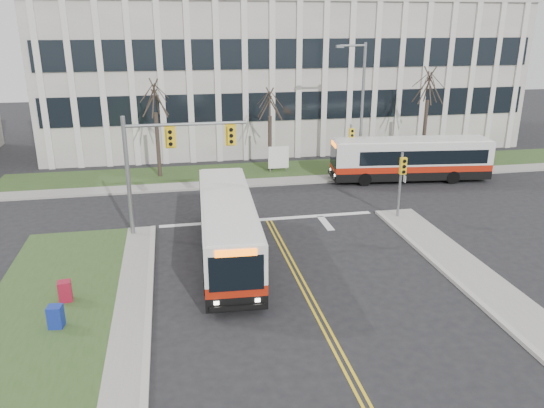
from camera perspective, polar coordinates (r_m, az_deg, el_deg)
The scene contains 19 objects.
ground at distance 22.41m, azimuth 3.45°, elevation -8.93°, with size 120.00×120.00×0.00m, color black.
grass_verge at distance 18.25m, azimuth -25.73°, elevation -17.97°, with size 5.00×26.00×0.12m, color #2F4A1F.
sidewalk_west at distance 17.67m, azimuth -15.85°, elevation -17.92°, with size 1.20×26.00×0.14m, color #9E9B93.
sidewalk_east at distance 21.59m, azimuth 27.18°, elevation -12.15°, with size 2.00×26.00×0.14m, color #9E9B93.
sidewalk_cross at distance 37.28m, azimuth 5.18°, elevation 2.68°, with size 44.00×1.60×0.14m, color #9E9B93.
building_lawn at distance 39.88m, azimuth 4.08°, elevation 3.78°, with size 44.00×5.00×0.12m, color #2F4A1F.
office_building at distance 50.37m, azimuth 0.65°, elevation 13.86°, with size 40.00×16.00×12.00m, color beige.
mast_arm_signal at distance 27.05m, azimuth -11.87°, elevation 5.28°, with size 6.11×0.38×6.20m.
signal_pole_near at distance 29.88m, azimuth 13.75°, elevation 2.94°, with size 0.34×0.39×3.80m.
signal_pole_far at distance 37.52m, azimuth 8.46°, elevation 6.49°, with size 0.34×0.39×3.80m.
streetlight at distance 38.07m, azimuth 9.46°, elevation 10.74°, with size 2.15×0.25×9.20m.
directory_sign at distance 38.57m, azimuth 0.70°, elevation 5.00°, with size 1.50×0.12×2.00m.
tree_left at distance 37.50m, azimuth -12.50°, elevation 10.93°, with size 1.80×1.80×7.70m.
tree_mid at distance 38.43m, azimuth -0.23°, elevation 10.60°, with size 1.80×1.80×6.82m.
tree_right at distance 42.01m, azimuth 16.49°, elevation 11.97°, with size 1.80×1.80×8.25m.
bus_main at distance 24.50m, azimuth -4.80°, elevation -2.74°, with size 2.33×10.78×2.87m, color silver, non-canonical shape.
bus_cross at distance 37.97m, azimuth 14.65°, elevation 4.58°, with size 2.34×10.80×2.88m, color silver, non-canonical shape.
newspaper_box_blue at distance 20.82m, azimuth -22.23°, elevation -11.28°, with size 0.50×0.45×0.95m, color navy.
newspaper_box_red at distance 22.48m, azimuth -21.35°, elevation -8.85°, with size 0.50×0.45×0.95m, color maroon.
Camera 1 is at (-5.05, -19.16, 10.47)m, focal length 35.00 mm.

